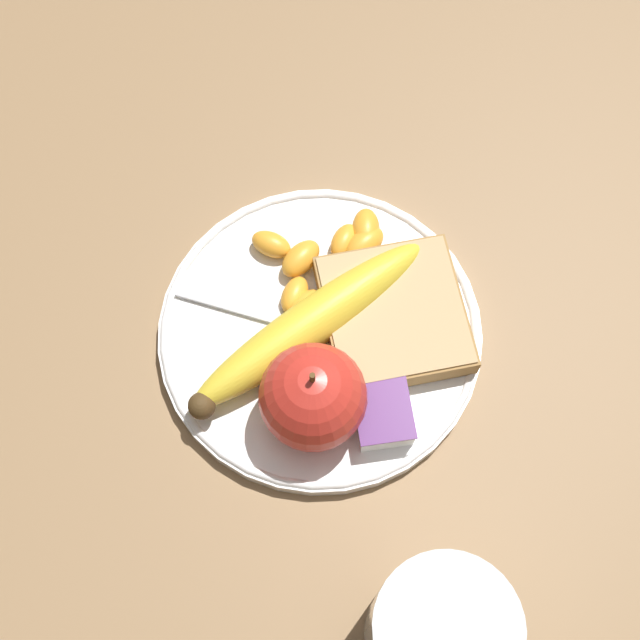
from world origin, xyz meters
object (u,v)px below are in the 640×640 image
(plate, at_px, (320,333))
(juice_glass, at_px, (438,633))
(bread_slice, at_px, (395,320))
(fork, at_px, (316,328))
(apple, at_px, (313,397))
(banana, at_px, (310,330))
(jam_packet, at_px, (382,413))

(plate, bearing_deg, juice_glass, 10.46)
(bread_slice, height_order, fork, bread_slice)
(plate, xyz_separation_m, bread_slice, (0.00, 0.05, 0.02))
(juice_glass, distance_m, bread_slice, 0.21)
(apple, xyz_separation_m, bread_slice, (-0.06, 0.07, -0.02))
(bread_slice, bearing_deg, banana, -89.27)
(juice_glass, xyz_separation_m, fork, (-0.21, -0.04, -0.03))
(plate, relative_size, apple, 2.88)
(apple, distance_m, banana, 0.06)
(plate, height_order, fork, fork)
(banana, bearing_deg, apple, -5.92)
(plate, relative_size, fork, 1.38)
(plate, relative_size, jam_packet, 5.00)
(plate, height_order, bread_slice, bread_slice)
(bread_slice, bearing_deg, fork, -95.76)
(juice_glass, relative_size, apple, 1.20)
(banana, relative_size, bread_slice, 1.79)
(bread_slice, relative_size, fork, 0.63)
(apple, relative_size, bread_slice, 0.75)
(banana, relative_size, fork, 1.13)
(plate, distance_m, bread_slice, 0.05)
(juice_glass, height_order, banana, juice_glass)
(banana, xyz_separation_m, bread_slice, (-0.00, 0.06, -0.01))
(banana, xyz_separation_m, jam_packet, (0.06, 0.04, -0.01))
(apple, xyz_separation_m, jam_packet, (0.01, 0.05, -0.02))
(plate, relative_size, juice_glass, 2.39)
(banana, height_order, bread_slice, banana)
(juice_glass, height_order, jam_packet, juice_glass)
(juice_glass, distance_m, apple, 0.16)
(apple, height_order, jam_packet, apple)
(banana, xyz_separation_m, fork, (-0.01, 0.01, -0.02))
(plate, height_order, banana, banana)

